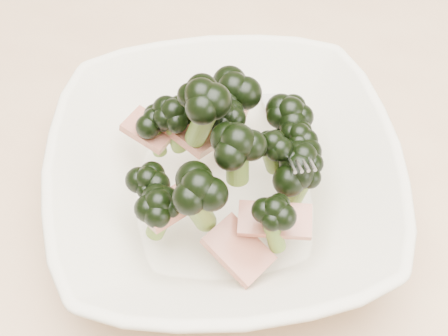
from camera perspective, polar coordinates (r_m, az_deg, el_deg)
The scene contains 2 objects.
dining_table at distance 0.59m, azimuth 3.19°, elevation -9.97°, with size 1.20×0.80×0.75m.
broccoli_dish at distance 0.48m, azimuth 0.11°, elevation -0.74°, with size 0.35×0.35×0.13m.
Camera 1 is at (0.04, -0.26, 1.18)m, focal length 50.00 mm.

